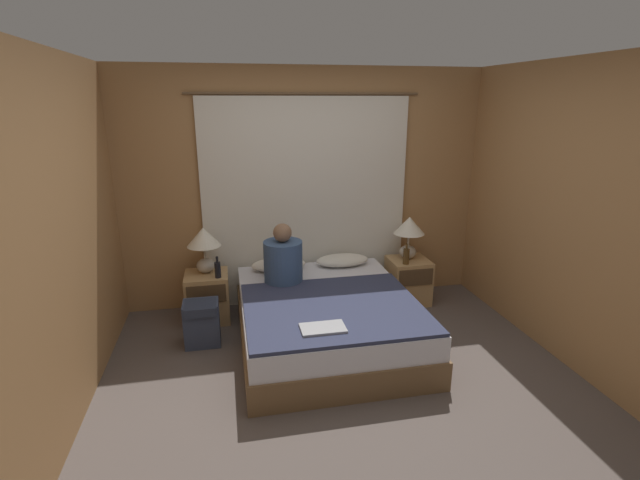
# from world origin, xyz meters

# --- Properties ---
(ground_plane) EXTENTS (16.00, 16.00, 0.00)m
(ground_plane) POSITION_xyz_m (0.00, 0.00, 0.00)
(ground_plane) COLOR #564C47
(wall_back) EXTENTS (3.96, 0.06, 2.50)m
(wall_back) POSITION_xyz_m (0.00, 1.75, 1.25)
(wall_back) COLOR #A37547
(wall_back) RESTS_ON ground_plane
(wall_left) EXTENTS (0.06, 3.56, 2.50)m
(wall_left) POSITION_xyz_m (-1.95, 0.00, 1.25)
(wall_left) COLOR #A37547
(wall_left) RESTS_ON ground_plane
(wall_right) EXTENTS (0.06, 3.56, 2.50)m
(wall_right) POSITION_xyz_m (1.95, 0.00, 1.25)
(wall_right) COLOR #A37547
(wall_right) RESTS_ON ground_plane
(curtain_panel) EXTENTS (2.38, 0.02, 2.24)m
(curtain_panel) POSITION_xyz_m (0.00, 1.69, 1.11)
(curtain_panel) COLOR silver
(curtain_panel) RESTS_ON ground_plane
(bed) EXTENTS (1.56, 1.90, 0.46)m
(bed) POSITION_xyz_m (0.00, 0.69, 0.23)
(bed) COLOR brown
(bed) RESTS_ON ground_plane
(nightstand_left) EXTENTS (0.42, 0.42, 0.49)m
(nightstand_left) POSITION_xyz_m (-1.08, 1.39, 0.25)
(nightstand_left) COLOR tan
(nightstand_left) RESTS_ON ground_plane
(nightstand_right) EXTENTS (0.42, 0.42, 0.49)m
(nightstand_right) POSITION_xyz_m (1.08, 1.39, 0.25)
(nightstand_right) COLOR tan
(nightstand_right) RESTS_ON ground_plane
(lamp_left) EXTENTS (0.33, 0.33, 0.47)m
(lamp_left) POSITION_xyz_m (-1.08, 1.44, 0.81)
(lamp_left) COLOR #B2A899
(lamp_left) RESTS_ON nightstand_left
(lamp_right) EXTENTS (0.33, 0.33, 0.47)m
(lamp_right) POSITION_xyz_m (1.08, 1.44, 0.81)
(lamp_right) COLOR #B2A899
(lamp_right) RESTS_ON nightstand_right
(pillow_left) EXTENTS (0.57, 0.29, 0.12)m
(pillow_left) POSITION_xyz_m (-0.34, 1.45, 0.52)
(pillow_left) COLOR silver
(pillow_left) RESTS_ON bed
(pillow_right) EXTENTS (0.57, 0.29, 0.12)m
(pillow_right) POSITION_xyz_m (0.34, 1.45, 0.52)
(pillow_right) COLOR silver
(pillow_right) RESTS_ON bed
(blanket_on_bed) EXTENTS (1.50, 1.29, 0.03)m
(blanket_on_bed) POSITION_xyz_m (0.00, 0.41, 0.47)
(blanket_on_bed) COLOR #2D334C
(blanket_on_bed) RESTS_ON bed
(person_left_in_bed) EXTENTS (0.37, 0.37, 0.60)m
(person_left_in_bed) POSITION_xyz_m (-0.34, 1.09, 0.69)
(person_left_in_bed) COLOR #38517A
(person_left_in_bed) RESTS_ON bed
(beer_bottle_on_left_stand) EXTENTS (0.06, 0.06, 0.22)m
(beer_bottle_on_left_stand) POSITION_xyz_m (-0.96, 1.27, 0.58)
(beer_bottle_on_left_stand) COLOR black
(beer_bottle_on_left_stand) RESTS_ON nightstand_left
(beer_bottle_on_right_stand) EXTENTS (0.07, 0.07, 0.22)m
(beer_bottle_on_right_stand) POSITION_xyz_m (0.99, 1.27, 0.58)
(beer_bottle_on_right_stand) COLOR #513819
(beer_bottle_on_right_stand) RESTS_ON nightstand_right
(laptop_on_bed) EXTENTS (0.34, 0.21, 0.02)m
(laptop_on_bed) POSITION_xyz_m (-0.17, 0.03, 0.50)
(laptop_on_bed) COLOR #9EA0A5
(laptop_on_bed) RESTS_ON blanket_on_bed
(backpack_on_floor) EXTENTS (0.32, 0.28, 0.41)m
(backpack_on_floor) POSITION_xyz_m (-1.12, 0.88, 0.23)
(backpack_on_floor) COLOR #333D56
(backpack_on_floor) RESTS_ON ground_plane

